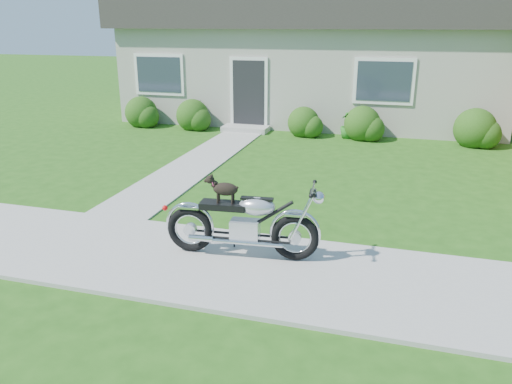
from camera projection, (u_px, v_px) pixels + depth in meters
The scene contains 8 objects.
ground at pixel (166, 257), 7.11m from camera, with size 80.00×80.00×0.00m, color #235114.
sidewalk at pixel (166, 256), 7.10m from camera, with size 24.00×2.20×0.04m, color #9E9B93.
walkway at pixel (201, 160), 12.05m from camera, with size 1.20×8.00×0.03m, color #9E9B93.
house at pixel (315, 54), 17.33m from camera, with size 12.60×7.03×4.50m.
shrub_row at pixel (296, 121), 14.67m from camera, with size 11.04×1.11×1.11m.
potted_plant_left at pixel (190, 115), 15.62m from camera, with size 0.77×0.66×0.85m, color #235516.
potted_plant_right at pixel (348, 124), 14.33m from camera, with size 0.45×0.45×0.81m, color #256F1E.
motorcycle_with_dog at pixel (244, 222), 6.90m from camera, with size 2.22×0.60×1.15m.
Camera 1 is at (3.02, -5.82, 3.16)m, focal length 35.00 mm.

